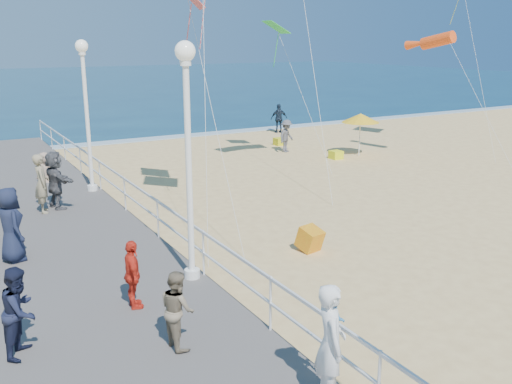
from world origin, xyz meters
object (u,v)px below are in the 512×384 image
spectator_5 (55,180)px  box_kite (310,241)px  woman_holding_toddler (330,344)px  lamp_post_far (86,100)px  beach_chair_right (336,155)px  beach_walker_a (286,136)px  beach_umbrella (361,118)px  beach_chair_left (280,142)px  spectator_4 (11,225)px  beach_walker_b (279,118)px  spectator_7 (20,311)px  spectator_1 (177,309)px  toddler_held (333,317)px  lamp_post_mid (188,138)px  beach_walker_c (45,172)px  spectator_6 (42,183)px  spectator_3 (133,275)px

spectator_5 → box_kite: 8.54m
woman_holding_toddler → spectator_5: size_ratio=1.01×
lamp_post_far → beach_chair_right: (12.34, 1.63, -3.46)m
beach_walker_a → beach_umbrella: bearing=-71.0°
beach_chair_left → spectator_4: bearing=-142.0°
woman_holding_toddler → beach_walker_a: 21.74m
box_kite → beach_chair_right: size_ratio=1.09×
beach_walker_b → beach_chair_right: size_ratio=3.28×
box_kite → beach_chair_right: bearing=36.1°
spectator_7 → beach_umbrella: bearing=-25.6°
spectator_5 → beach_chair_right: spectator_5 is taller
spectator_7 → box_kite: size_ratio=2.70×
spectator_1 → beach_chair_right: spectator_1 is taller
toddler_held → spectator_7: 5.39m
spectator_7 → beach_walker_a: 21.16m
lamp_post_mid → toddler_held: (0.10, -5.15, -1.97)m
beach_walker_c → spectator_4: bearing=-49.7°
lamp_post_far → toddler_held: (0.10, -14.15, -1.97)m
lamp_post_mid → toddler_held: bearing=-88.9°
spectator_7 → beach_chair_left: 23.01m
beach_walker_c → toddler_held: bearing=-29.8°
spectator_7 → beach_chair_right: (16.22, 12.17, -1.01)m
beach_walker_c → box_kite: size_ratio=2.60×
woman_holding_toddler → toddler_held: size_ratio=2.17×
spectator_6 → spectator_7: (-1.87, -8.63, -0.13)m
beach_walker_a → beach_chair_right: bearing=-92.7°
woman_holding_toddler → beach_umbrella: size_ratio=0.89×
beach_chair_right → woman_holding_toddler: bearing=-127.9°
spectator_4 → box_kite: size_ratio=3.13×
spectator_6 → beach_walker_b: size_ratio=1.04×
spectator_4 → beach_walker_a: size_ratio=1.11×
woman_holding_toddler → beach_chair_right: (12.39, 15.92, -1.16)m
lamp_post_mid → box_kite: (3.94, 0.88, -3.36)m
spectator_3 → beach_walker_c: spectator_3 is taller
toddler_held → beach_walker_c: toddler_held is taller
beach_walker_b → beach_walker_a: bearing=77.1°
lamp_post_mid → spectator_7: lamp_post_mid is taller
lamp_post_mid → beach_walker_c: (-1.22, 11.20, -2.88)m
box_kite → beach_chair_left: box_kite is taller
beach_chair_left → spectator_7: bearing=-133.4°
lamp_post_mid → lamp_post_far: same height
spectator_5 → beach_walker_a: size_ratio=1.12×
lamp_post_far → spectator_5: (-1.56, -1.66, -2.32)m
spectator_1 → spectator_5: bearing=-2.0°
beach_umbrella → beach_chair_right: bearing=-178.1°
spectator_6 → beach_umbrella: bearing=-72.5°
spectator_6 → beach_umbrella: spectator_6 is taller
spectator_6 → spectator_7: size_ratio=1.16×
box_kite → beach_chair_right: 12.86m
spectator_1 → beach_walker_b: bearing=-38.7°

